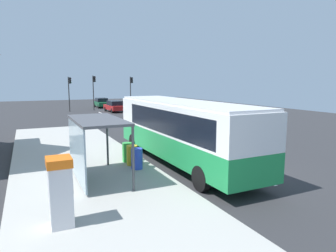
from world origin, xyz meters
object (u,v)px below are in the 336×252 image
traffic_light_near_side (131,88)px  traffic_light_far_side (69,88)px  recycling_bin_blue (137,159)px  traffic_light_median (94,87)px  bus (181,128)px  sedan_far (115,106)px  recycling_bin_yellow (132,155)px  bus_shelter (90,134)px  recycling_bin_green (128,152)px  sedan_near (102,103)px  white_van (140,108)px  ticket_machine (60,191)px

traffic_light_near_side → traffic_light_far_side: 8.64m
recycling_bin_blue → traffic_light_median: 31.85m
bus → sedan_far: 27.34m
sedan_far → traffic_light_near_side: size_ratio=0.93×
sedan_far → traffic_light_near_side: 4.64m
recycling_bin_yellow → bus_shelter: 2.99m
recycling_bin_yellow → recycling_bin_green: bearing=90.0°
sedan_far → recycling_bin_green: (-6.50, -26.06, -0.14)m
recycling_bin_green → bus_shelter: bearing=-136.5°
sedan_near → white_van: bearing=-90.3°
traffic_light_median → bus_shelter: traffic_light_median is taller
bus → sedan_far: bearing=81.5°
ticket_machine → recycling_bin_green: bearing=56.7°
sedan_near → recycling_bin_green: sedan_near is taller
sedan_far → recycling_bin_blue: 28.22m
sedan_near → traffic_light_median: 4.85m
sedan_near → recycling_bin_blue: 35.69m
ticket_machine → bus_shelter: bus_shelter is taller
sedan_near → sedan_far: 7.64m
sedan_far → white_van: bearing=-90.6°
sedan_near → recycling_bin_blue: bearing=-100.5°
white_van → sedan_near: (0.10, 17.91, -0.55)m
recycling_bin_yellow → traffic_light_far_side: (1.10, 29.90, 2.52)m
sedan_near → bus_shelter: bearing=-103.7°
white_van → bus_shelter: size_ratio=1.31×
traffic_light_far_side → sedan_near: bearing=39.8°
recycling_bin_green → traffic_light_near_side: 30.12m
traffic_light_median → bus_shelter: size_ratio=1.24×
bus → traffic_light_far_side: (-1.39, 30.16, 1.33)m
bus → bus_shelter: bearing=-166.4°
recycling_bin_green → traffic_light_median: 30.47m
sedan_far → recycling_bin_yellow: (-6.50, -26.76, -0.14)m
white_van → traffic_light_median: traffic_light_median is taller
white_van → recycling_bin_green: size_ratio=5.52×
sedan_near → recycling_bin_yellow: (-6.50, -34.40, -0.14)m
recycling_bin_green → traffic_light_median: size_ratio=0.19×
recycling_bin_blue → sedan_far: bearing=76.7°
recycling_bin_blue → bus_shelter: bus_shelter is taller
recycling_bin_green → traffic_light_near_side: traffic_light_near_side is taller
white_van → recycling_bin_blue: size_ratio=5.52×
ticket_machine → traffic_light_far_side: traffic_light_far_side is taller
sedan_far → bus_shelter: size_ratio=1.12×
white_van → sedan_far: size_ratio=1.17×
bus_shelter → recycling_bin_blue: bearing=17.5°
sedan_far → recycling_bin_green: sedan_far is taller
traffic_light_near_side → recycling_bin_green: bearing=-108.9°
traffic_light_near_side → traffic_light_far_side: traffic_light_near_side is taller
white_van → ticket_machine: white_van is taller
recycling_bin_blue → recycling_bin_green: size_ratio=1.00×
sedan_far → traffic_light_median: 5.04m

